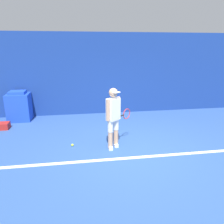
{
  "coord_description": "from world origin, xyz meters",
  "views": [
    {
      "loc": [
        -1.27,
        -4.84,
        2.53
      ],
      "look_at": [
        -0.43,
        0.53,
        0.91
      ],
      "focal_mm": 35.0,
      "sensor_mm": 36.0,
      "label": 1
    }
  ],
  "objects": [
    {
      "name": "ground_plane",
      "position": [
        0.0,
        0.0,
        0.0
      ],
      "size": [
        24.0,
        24.0,
        0.0
      ],
      "primitive_type": "plane",
      "color": "#2D5193"
    },
    {
      "name": "back_wall",
      "position": [
        0.0,
        3.51,
        1.53
      ],
      "size": [
        24.0,
        0.1,
        3.06
      ],
      "color": "navy",
      "rests_on": "ground_plane"
    },
    {
      "name": "court_baseline",
      "position": [
        0.0,
        -0.32,
        0.01
      ],
      "size": [
        21.6,
        0.1,
        0.01
      ],
      "color": "white",
      "rests_on": "ground_plane"
    },
    {
      "name": "tennis_player",
      "position": [
        -0.42,
        0.33,
        0.87
      ],
      "size": [
        0.74,
        0.65,
        1.58
      ],
      "rotation": [
        0.0,
        0.0,
        0.69
      ],
      "color": "tan",
      "rests_on": "ground_plane"
    },
    {
      "name": "tennis_ball",
      "position": [
        -1.49,
        0.56,
        0.03
      ],
      "size": [
        0.07,
        0.07,
        0.07
      ],
      "color": "#D1E533",
      "rests_on": "ground_plane"
    },
    {
      "name": "covered_chair",
      "position": [
        -3.37,
        3.06,
        0.51
      ],
      "size": [
        0.77,
        0.7,
        1.06
      ],
      "color": "blue",
      "rests_on": "ground_plane"
    }
  ]
}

